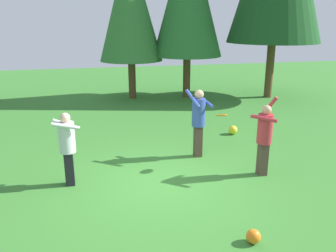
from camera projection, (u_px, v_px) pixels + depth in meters
ground_plane at (162, 184)px, 7.66m from camera, size 40.00×40.00×0.00m
person_thrower at (265, 134)px, 7.85m from camera, size 0.67×0.67×1.82m
person_catcher at (199, 117)px, 8.93m from camera, size 0.67×0.72×1.77m
person_bystander at (67, 143)px, 7.36m from camera, size 0.58×0.51×1.61m
frisbee at (222, 115)px, 8.22m from camera, size 0.30×0.29×0.12m
ball_yellow at (233, 130)px, 10.95m from camera, size 0.28×0.28×0.28m
ball_orange at (253, 236)px, 5.61m from camera, size 0.24×0.24×0.24m
tree_center at (130, 3)px, 14.95m from camera, size 2.77×2.77×6.61m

